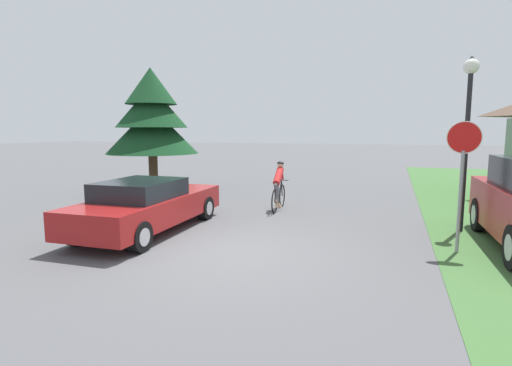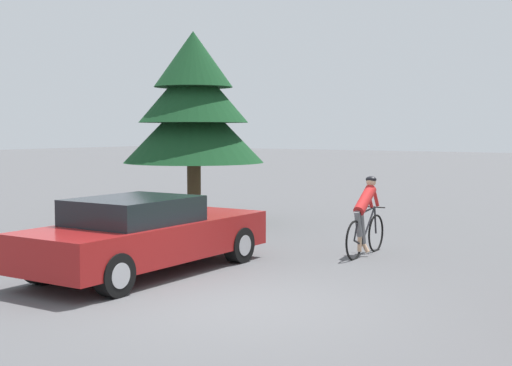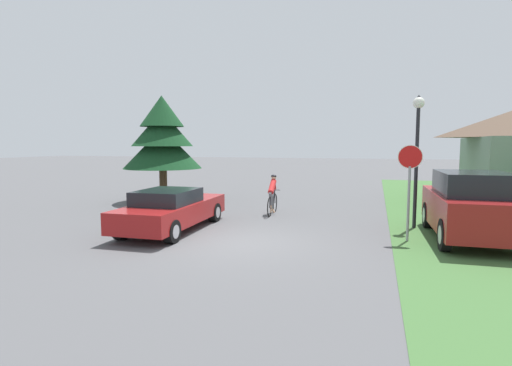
{
  "view_description": "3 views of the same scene",
  "coord_description": "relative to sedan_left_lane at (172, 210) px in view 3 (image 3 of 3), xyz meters",
  "views": [
    {
      "loc": [
        3.15,
        -7.44,
        2.5
      ],
      "look_at": [
        -0.46,
        3.05,
        1.05
      ],
      "focal_mm": 28.0,
      "sensor_mm": 36.0,
      "label": 1
    },
    {
      "loc": [
        5.77,
        -7.94,
        2.44
      ],
      "look_at": [
        -1.95,
        3.32,
        1.42
      ],
      "focal_mm": 50.0,
      "sensor_mm": 36.0,
      "label": 2
    },
    {
      "loc": [
        3.57,
        -10.27,
        2.7
      ],
      "look_at": [
        -0.62,
        3.64,
        1.3
      ],
      "focal_mm": 28.0,
      "sensor_mm": 36.0,
      "label": 3
    }
  ],
  "objects": [
    {
      "name": "ground_plane",
      "position": [
        2.58,
        -0.9,
        -0.66
      ],
      "size": [
        140.0,
        140.0,
        0.0
      ],
      "primitive_type": "plane",
      "color": "#515154"
    },
    {
      "name": "sedan_left_lane",
      "position": [
        0.0,
        0.0,
        0.0
      ],
      "size": [
        1.95,
        4.81,
        1.32
      ],
      "rotation": [
        0.0,
        0.0,
        1.6
      ],
      "color": "maroon",
      "rests_on": "ground"
    },
    {
      "name": "cyclist",
      "position": [
        2.34,
        3.7,
        0.08
      ],
      "size": [
        0.44,
        1.86,
        1.55
      ],
      "rotation": [
        0.0,
        0.0,
        1.63
      ],
      "color": "black",
      "rests_on": "ground"
    },
    {
      "name": "parked_suv_right",
      "position": [
        8.74,
        1.21,
        0.32
      ],
      "size": [
        2.12,
        4.46,
        1.95
      ],
      "rotation": [
        0.0,
        0.0,
        1.59
      ],
      "color": "maroon",
      "rests_on": "ground"
    },
    {
      "name": "stop_sign",
      "position": [
        7.05,
        0.56,
        1.22
      ],
      "size": [
        0.65,
        0.07,
        2.7
      ],
      "rotation": [
        0.0,
        0.0,
        3.11
      ],
      "color": "gray",
      "rests_on": "ground"
    },
    {
      "name": "street_lamp",
      "position": [
        7.4,
        2.56,
        2.36
      ],
      "size": [
        0.36,
        0.36,
        4.28
      ],
      "color": "black",
      "rests_on": "ground"
    },
    {
      "name": "conifer_tall_near",
      "position": [
        -3.45,
        5.52,
        2.38
      ],
      "size": [
        3.64,
        3.64,
        4.98
      ],
      "color": "#4C3823",
      "rests_on": "ground"
    }
  ]
}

